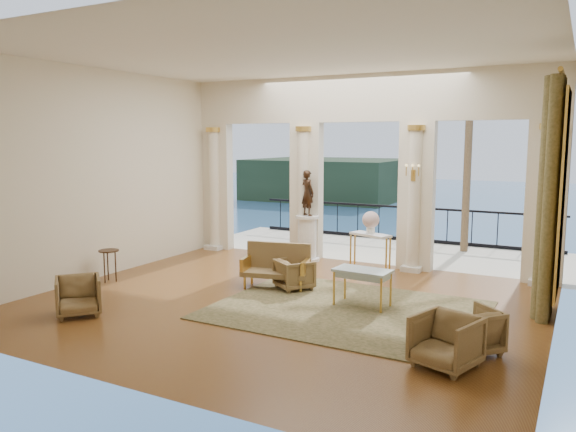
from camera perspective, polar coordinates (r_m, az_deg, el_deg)
The scene contains 23 objects.
floor at distance 10.44m, azimuth -0.60°, elevation -8.87°, with size 9.00×9.00×0.00m, color #51230D.
room_walls at distance 9.04m, azimuth -4.05°, elevation 7.05°, with size 9.00×9.00×9.00m.
arcade at distance 13.49m, azimuth 7.22°, elevation 5.99°, with size 9.00×0.56×4.50m.
terrace at distance 15.65m, azimuth 9.64°, elevation -3.54°, with size 10.00×3.60×0.10m, color beige.
balustrade at distance 17.07m, azimuth 11.38°, elevation -1.07°, with size 9.00×0.06×1.03m.
palm_tree at distance 15.67m, azimuth 18.04°, elevation 11.43°, with size 2.00×2.00×4.50m.
headland at distance 86.33m, azimuth 4.18°, elevation 3.79°, with size 22.00×18.00×6.00m, color black.
sea at distance 69.53m, azimuth 23.81°, elevation -0.31°, with size 160.00×160.00×0.00m, color #23538B.
curtain at distance 10.34m, azimuth 25.06°, elevation 1.65°, with size 0.33×1.40×4.09m.
window_frame at distance 10.32m, azimuth 26.12°, elevation 2.03°, with size 0.04×1.60×3.40m, color gold.
wall_sconce at distance 12.77m, azimuth 12.58°, elevation 4.17°, with size 0.30×0.11×0.33m.
rug at distance 10.08m, azimuth 5.96°, elevation -9.47°, with size 4.56×3.55×0.02m, color #2F371A.
armchair_a at distance 10.33m, azimuth -20.54°, elevation -7.43°, with size 0.72×0.67×0.74m, color #46301B.
armchair_b at distance 7.83m, azimuth 15.74°, elevation -11.94°, with size 0.75×0.71×0.78m, color #46301B.
armchair_c at distance 8.45m, azimuth 18.11°, elevation -10.78°, with size 0.69×0.65×0.71m, color #46301B.
armchair_d at distance 11.31m, azimuth 0.66°, elevation -5.78°, with size 0.66×0.62×0.68m, color #46301B.
settee at distance 11.46m, azimuth -1.16°, elevation -5.07°, with size 1.44×0.86×0.90m.
game_table at distance 10.19m, azimuth 7.58°, elevation -5.78°, with size 1.03×0.61×0.69m.
pedestal at distance 13.88m, azimuth 1.97°, elevation -2.37°, with size 0.62×0.62×1.13m.
statue at distance 13.73m, azimuth 1.99°, elevation 2.35°, with size 0.41×0.27×1.12m, color #322116.
console_table at distance 12.75m, azimuth 8.37°, elevation -2.45°, with size 1.01×0.67×0.90m.
urn at distance 12.68m, azimuth 8.41°, elevation -0.49°, with size 0.38×0.38×0.50m.
side_table at distance 12.45m, azimuth -17.74°, elevation -3.74°, with size 0.42×0.42×0.68m.
Camera 1 is at (4.79, -8.78, 2.99)m, focal length 35.00 mm.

